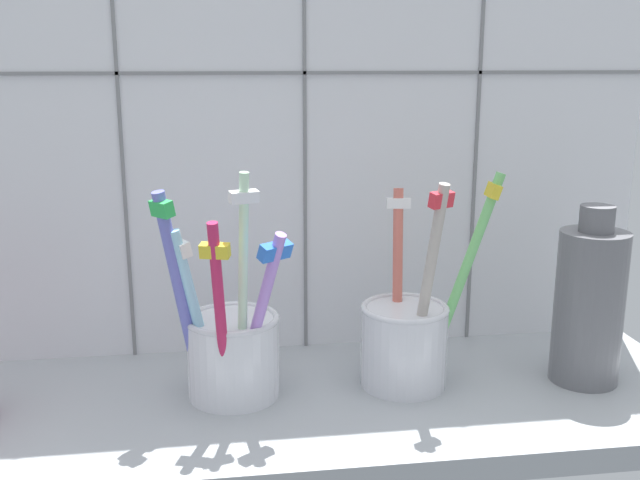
% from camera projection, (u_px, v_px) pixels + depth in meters
% --- Properties ---
extents(counter_slab, '(0.64, 0.22, 0.02)m').
position_uv_depth(counter_slab, '(322.00, 407.00, 0.60)').
color(counter_slab, '#9EA3A8').
rests_on(counter_slab, ground).
extents(tile_wall_back, '(0.64, 0.02, 0.45)m').
position_uv_depth(tile_wall_back, '(303.00, 129.00, 0.66)').
color(tile_wall_back, white).
rests_on(tile_wall_back, ground).
extents(toothbrush_cup_left, '(0.10, 0.09, 0.19)m').
position_uv_depth(toothbrush_cup_left, '(231.00, 346.00, 0.58)').
color(toothbrush_cup_left, white).
rests_on(toothbrush_cup_left, counter_slab).
extents(toothbrush_cup_right, '(0.12, 0.08, 0.18)m').
position_uv_depth(toothbrush_cup_right, '(407.00, 337.00, 0.61)').
color(toothbrush_cup_right, silver).
rests_on(toothbrush_cup_right, counter_slab).
extents(ceramic_vase, '(0.06, 0.06, 0.15)m').
position_uv_depth(ceramic_vase, '(586.00, 302.00, 0.61)').
color(ceramic_vase, slate).
rests_on(ceramic_vase, counter_slab).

